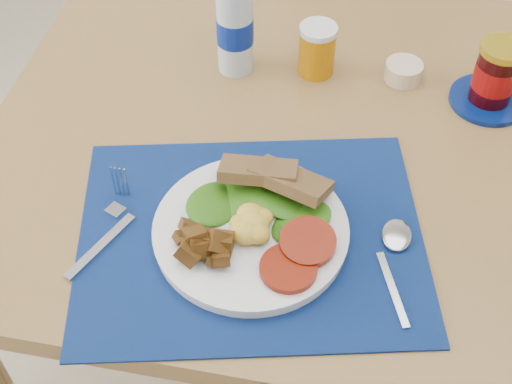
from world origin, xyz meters
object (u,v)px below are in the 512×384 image
juice_glass (317,51)px  jam_on_saucer (494,78)px  chair_far (377,16)px  water_bottle (235,22)px  breakfast_plate (246,229)px

juice_glass → jam_on_saucer: jam_on_saucer is taller
chair_far → water_bottle: size_ratio=5.00×
breakfast_plate → juice_glass: juice_glass is taller
water_bottle → jam_on_saucer: (0.44, -0.01, -0.04)m
water_bottle → jam_on_saucer: 0.44m
chair_far → jam_on_saucer: size_ratio=8.37×
breakfast_plate → jam_on_saucer: (0.35, 0.37, 0.03)m
water_bottle → chair_far: bearing=63.9°
breakfast_plate → water_bottle: bearing=108.8°
water_bottle → jam_on_saucer: bearing=-1.5°
breakfast_plate → juice_glass: size_ratio=3.11×
juice_glass → jam_on_saucer: (0.30, -0.03, 0.01)m
water_bottle → juice_glass: bearing=6.7°
juice_glass → jam_on_saucer: size_ratio=0.68×
breakfast_plate → water_bottle: (-0.09, 0.38, 0.07)m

